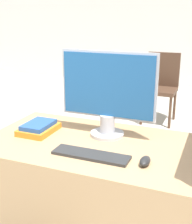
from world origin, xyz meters
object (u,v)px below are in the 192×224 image
at_px(monitor, 108,93).
at_px(mouse, 145,161).
at_px(book_stack, 39,128).
at_px(keyboard, 91,155).
at_px(far_chair, 161,84).

relative_size(monitor, mouse, 5.82).
distance_m(mouse, book_stack, 0.74).
relative_size(keyboard, far_chair, 0.43).
bearing_deg(far_chair, monitor, -95.86).
xyz_separation_m(keyboard, mouse, (0.28, 0.01, 0.01)).
distance_m(mouse, far_chair, 2.89).
height_order(book_stack, far_chair, far_chair).
xyz_separation_m(keyboard, book_stack, (-0.43, 0.19, 0.02)).
bearing_deg(far_chair, mouse, -90.20).
height_order(monitor, mouse, monitor).
xyz_separation_m(monitor, far_chair, (-0.16, 2.55, -0.48)).
bearing_deg(keyboard, mouse, 2.68).
bearing_deg(keyboard, far_chair, 93.62).
xyz_separation_m(monitor, keyboard, (0.02, -0.30, -0.26)).
distance_m(keyboard, far_chair, 2.87).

